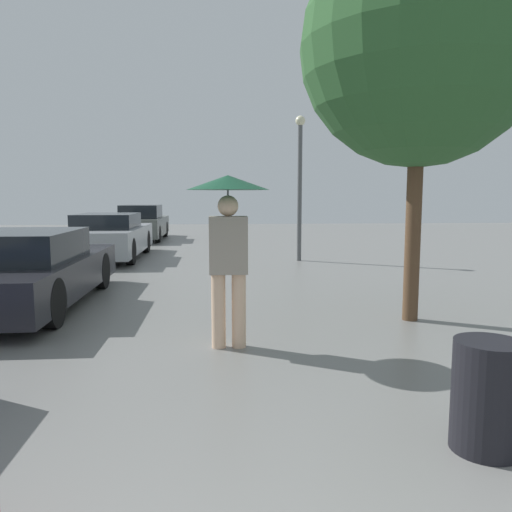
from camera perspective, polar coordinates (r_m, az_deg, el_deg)
The scene contains 7 objects.
pedestrian at distance 5.49m, azimuth -3.21°, elevation 3.85°, with size 0.90×0.90×1.92m.
parked_car_second at distance 8.42m, azimuth -24.51°, elevation -1.51°, with size 1.70×4.53×1.18m.
parked_car_third at distance 14.17m, azimuth -16.42°, elevation 2.13°, with size 1.75×4.47×1.23m.
parked_car_farthest at distance 20.02m, azimuth -12.89°, elevation 3.63°, with size 1.68×4.36×1.36m.
tree at distance 7.31m, azimuth 18.23°, elevation 21.78°, with size 3.12×3.12×5.19m.
street_lamp at distance 13.14m, azimuth 5.03°, elevation 9.22°, with size 0.26×0.26×3.74m.
trash_bin at distance 3.77m, azimuth 24.91°, elevation -14.30°, with size 0.46×0.46×0.75m.
Camera 1 is at (-0.31, -0.51, 1.70)m, focal length 35.00 mm.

